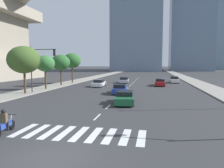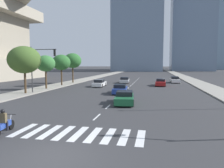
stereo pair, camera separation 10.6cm
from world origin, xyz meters
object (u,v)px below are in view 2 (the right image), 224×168
Objects in this scene: motorcycle_third at (4,124)px; sedan_red_5 at (161,83)px; sedan_white_1 at (99,83)px; street_tree_fourth at (73,61)px; street_tree_nearest at (24,60)px; sedan_silver_2 at (125,80)px; sedan_green_4 at (124,98)px; street_tree_second at (46,64)px; sedan_white_0 at (175,80)px; sedan_blue_3 at (120,89)px; traffic_signal_far at (40,62)px; street_tree_third at (61,63)px.

motorcycle_third is 31.74m from sedan_red_5.
sedan_white_1 is at bearing -7.48° from motorcycle_third.
street_tree_nearest is at bearing -90.00° from street_tree_fourth.
street_tree_fourth is (-10.79, -2.87, 4.22)m from sedan_silver_2.
sedan_white_1 and sedan_red_5 have the same top height.
street_tree_second is (-14.08, 9.66, 3.56)m from sedan_green_4.
sedan_white_0 reaches higher than sedan_blue_3.
sedan_white_1 is 0.73× the size of street_tree_nearest.
street_tree_second is at bearing 75.67° from sedan_blue_3.
street_tree_fourth is at bearing 101.99° from sedan_silver_2.
sedan_green_4 is (3.28, -24.00, 0.01)m from sedan_silver_2.
motorcycle_third is 39.70m from sedan_white_0.
traffic_signal_far is 2.01m from street_tree_nearest.
sedan_silver_2 is 0.88× the size of street_tree_second.
street_tree_fourth is at bearing -76.51° from sedan_white_0.
street_tree_nearest is at bearing -90.00° from street_tree_second.
sedan_white_0 is at bearing 14.32° from street_tree_fourth.
sedan_white_1 is 0.74× the size of street_tree_fourth.
motorcycle_third is at bearing -67.49° from street_tree_second.
street_tree_nearest reaches higher than motorcycle_third.
motorcycle_third is 0.46× the size of sedan_white_0.
street_tree_nearest reaches higher than street_tree_fourth.
motorcycle_third is 0.41× the size of street_tree_second.
traffic_signal_far reaches higher than sedan_white_0.
motorcycle_third is 26.56m from sedan_white_1.
sedan_white_1 is at bearing -162.33° from sedan_green_4.
street_tree_second is (-10.79, -14.34, 3.58)m from sedan_silver_2.
sedan_silver_2 is 11.94m from street_tree_fourth.
street_tree_third reaches higher than sedan_white_1.
street_tree_second reaches higher than sedan_white_0.
motorcycle_third is 0.34× the size of traffic_signal_far.
motorcycle_third is 0.46× the size of sedan_green_4.
street_tree_fourth reaches higher than sedan_white_1.
sedan_white_0 is at bearing 47.34° from traffic_signal_far.
motorcycle_third is 0.46× the size of sedan_silver_2.
motorcycle_third is at bearing 173.35° from sedan_silver_2.
sedan_red_5 is 19.10m from street_tree_third.
sedan_green_4 is (6.78, -15.69, -0.00)m from sedan_white_1.
sedan_green_4 is at bearing -34.46° from street_tree_second.
street_tree_nearest reaches higher than street_tree_third.
traffic_signal_far is at bearing -69.45° from street_tree_second.
sedan_blue_3 is at bearing -173.29° from sedan_green_4.
street_tree_third is (-21.57, -11.13, 3.76)m from sedan_white_0.
sedan_red_5 is (-3.24, -7.30, -0.02)m from sedan_white_0.
street_tree_fourth is (-7.29, 5.45, 4.20)m from sedan_white_1.
traffic_signal_far is at bearing 12.98° from motorcycle_third.
sedan_white_0 is 0.88× the size of street_tree_second.
sedan_blue_3 is at bearing 14.93° from street_tree_nearest.
sedan_red_5 is 0.85× the size of street_tree_third.
motorcycle_third is 34.92m from sedan_silver_2.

